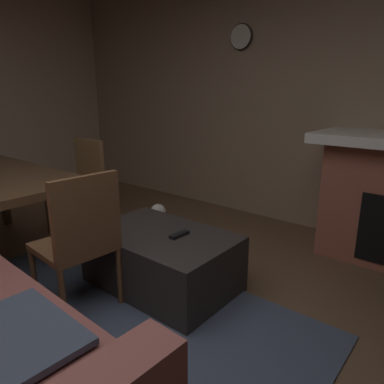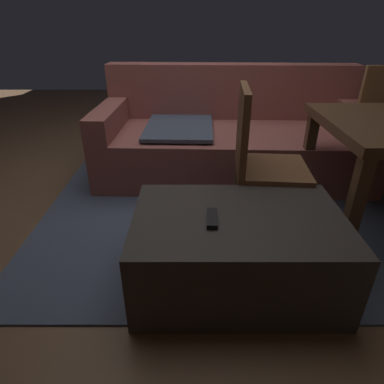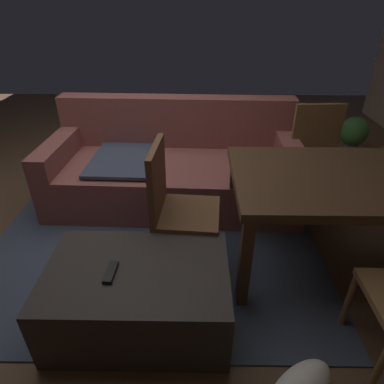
{
  "view_description": "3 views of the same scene",
  "coord_description": "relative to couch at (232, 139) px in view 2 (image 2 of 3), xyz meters",
  "views": [
    {
      "loc": [
        -1.32,
        0.63,
        1.4
      ],
      "look_at": [
        -0.1,
        -0.87,
        0.85
      ],
      "focal_mm": 33.44,
      "sensor_mm": 36.0,
      "label": 1
    },
    {
      "loc": [
        0.12,
        -2.43,
        1.28
      ],
      "look_at": [
        0.11,
        -1.15,
        0.59
      ],
      "focal_mm": 30.82,
      "sensor_mm": 36.0,
      "label": 2
    },
    {
      "loc": [
        0.68,
        -2.43,
        1.74
      ],
      "look_at": [
        0.66,
        -0.78,
        0.75
      ],
      "focal_mm": 30.95,
      "sensor_mm": 36.0,
      "label": 3
    }
  ],
  "objects": [
    {
      "name": "floor",
      "position": [
        -0.47,
        -0.4,
        -0.31
      ],
      "size": [
        8.57,
        8.57,
        0.0
      ],
      "primitive_type": "plane",
      "color": "brown"
    },
    {
      "name": "couch",
      "position": [
        0.0,
        0.0,
        0.0
      ],
      "size": [
        2.31,
        1.08,
        0.9
      ],
      "color": "#8C4C47",
      "rests_on": "ground"
    },
    {
      "name": "dining_chair_west",
      "position": [
        0.06,
        -0.93,
        0.21
      ],
      "size": [
        0.47,
        0.47,
        0.93
      ],
      "color": "brown",
      "rests_on": "ground"
    },
    {
      "name": "tv_remote",
      "position": [
        -0.25,
        -1.51,
        0.12
      ],
      "size": [
        0.06,
        0.16,
        0.02
      ],
      "primitive_type": "cube",
      "rotation": [
        0.0,
        0.0,
        -0.04
      ],
      "color": "black",
      "rests_on": "ottoman_coffee_table"
    },
    {
      "name": "ottoman_coffee_table",
      "position": [
        -0.12,
        -1.47,
        -0.1
      ],
      "size": [
        1.04,
        0.68,
        0.42
      ],
      "primitive_type": "cube",
      "color": "#2D2826",
      "rests_on": "ground"
    },
    {
      "name": "area_rug",
      "position": [
        -0.12,
        -0.77,
        -0.3
      ],
      "size": [
        2.6,
        2.0,
        0.01
      ],
      "primitive_type": "cube",
      "color": "#3D475B",
      "rests_on": "ground"
    }
  ]
}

